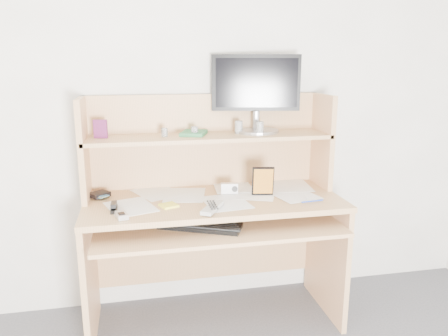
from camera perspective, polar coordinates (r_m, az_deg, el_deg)
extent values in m
cube|color=white|center=(2.62, -2.62, 8.57)|extent=(3.60, 0.04, 2.50)
cube|color=tan|center=(2.41, -1.30, -4.38)|extent=(1.40, 0.60, 0.03)
cube|color=tan|center=(2.54, -17.10, -13.24)|extent=(0.03, 0.56, 0.72)
cube|color=tan|center=(2.75, 13.22, -10.84)|extent=(0.03, 0.56, 0.72)
cube|color=tan|center=(2.82, -2.31, -10.32)|extent=(1.34, 0.02, 0.41)
cube|color=tan|center=(2.33, -0.76, -7.50)|extent=(1.28, 0.55, 0.02)
cube|color=tan|center=(2.62, -2.47, 3.60)|extent=(1.40, 0.02, 0.55)
cube|color=tan|center=(2.47, -17.86, 2.33)|extent=(0.03, 0.30, 0.55)
cube|color=tan|center=(2.68, 12.66, 3.52)|extent=(0.03, 0.30, 0.55)
cube|color=tan|center=(2.48, -1.96, 4.08)|extent=(1.38, 0.30, 0.02)
cube|color=white|center=(2.41, -1.30, -3.97)|extent=(1.32, 0.54, 0.01)
cube|color=black|center=(2.27, -3.11, -7.53)|extent=(0.45, 0.31, 0.02)
cube|color=black|center=(2.27, -3.11, -7.19)|extent=(0.42, 0.29, 0.01)
cube|color=#ABACA6|center=(2.21, -1.51, -5.19)|extent=(0.15, 0.20, 0.02)
cube|color=silver|center=(2.17, -13.25, -5.93)|extent=(0.07, 0.10, 0.02)
cube|color=black|center=(2.28, -14.20, -4.86)|extent=(0.03, 0.12, 0.04)
cube|color=black|center=(2.52, -15.97, -3.33)|extent=(0.13, 0.12, 0.03)
cube|color=yellow|center=(2.30, -7.24, -4.86)|extent=(0.11, 0.11, 0.01)
cube|color=silver|center=(2.48, 0.70, -2.66)|extent=(0.10, 0.05, 0.06)
cube|color=black|center=(2.43, 5.10, -1.72)|extent=(0.12, 0.03, 0.17)
cylinder|color=#183CBA|center=(2.38, 11.46, -4.27)|extent=(0.13, 0.02, 0.01)
cube|color=maroon|center=(2.45, -15.83, 4.93)|extent=(0.08, 0.04, 0.10)
cube|color=#378A4F|center=(2.49, -3.97, 4.58)|extent=(0.18, 0.21, 0.02)
cylinder|color=black|center=(2.43, -7.78, 4.63)|extent=(0.04, 0.04, 0.05)
cylinder|color=silver|center=(2.52, 1.93, 5.34)|extent=(0.05, 0.05, 0.07)
cylinder|color=black|center=(2.46, -3.87, 4.85)|extent=(0.05, 0.05, 0.05)
cylinder|color=silver|center=(2.49, 4.70, 5.22)|extent=(0.05, 0.05, 0.07)
cylinder|color=#A6A6AB|center=(2.58, 4.27, 4.86)|extent=(0.26, 0.26, 0.02)
cylinder|color=#A6A6AB|center=(2.58, 4.23, 6.25)|extent=(0.04, 0.04, 0.11)
cube|color=black|center=(2.58, 4.18, 11.04)|extent=(0.51, 0.13, 0.32)
cube|color=black|center=(2.56, 4.30, 11.02)|extent=(0.46, 0.09, 0.28)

